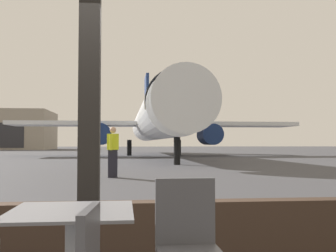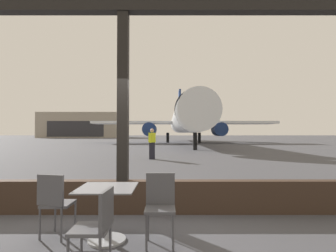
# 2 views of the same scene
# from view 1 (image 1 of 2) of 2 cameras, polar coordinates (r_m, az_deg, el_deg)

# --- Properties ---
(ground_plane) EXTENTS (220.00, 220.00, 0.00)m
(ground_plane) POSITION_cam_1_polar(r_m,az_deg,el_deg) (43.96, -6.59, -3.97)
(ground_plane) COLOR #424247
(window_frame) EXTENTS (8.81, 0.24, 4.02)m
(window_frame) POSITION_cam_1_polar(r_m,az_deg,el_deg) (3.97, -10.97, 1.51)
(window_frame) COLOR #38281E
(window_frame) RESTS_ON ground
(cafe_chair_window_right) EXTENTS (0.40, 0.40, 0.93)m
(cafe_chair_window_right) POSITION_cam_1_polar(r_m,az_deg,el_deg) (2.70, 2.77, -15.42)
(cafe_chair_window_right) COLOR #4C4C51
(cafe_chair_window_right) RESTS_ON ground
(airplane) EXTENTS (26.58, 36.48, 10.06)m
(airplane) POSITION_cam_1_polar(r_m,az_deg,el_deg) (36.77, -1.66, 0.82)
(airplane) COLOR silver
(airplane) RESTS_ON ground
(ground_crew_worker) EXTENTS (0.40, 0.55, 1.74)m
(ground_crew_worker) POSITION_cam_1_polar(r_m,az_deg,el_deg) (14.06, -7.76, -3.52)
(ground_crew_worker) COLOR black
(ground_crew_worker) RESTS_ON ground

